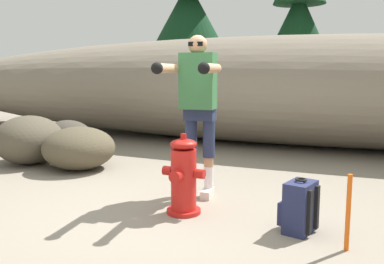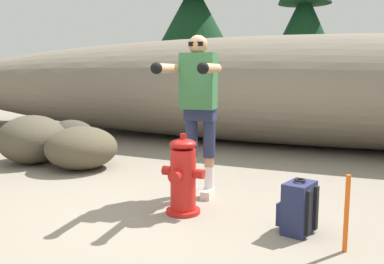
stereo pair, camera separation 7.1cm
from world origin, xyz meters
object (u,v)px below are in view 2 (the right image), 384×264
object	(u,v)px
boulder_mid	(81,148)
survey_stake	(347,214)
utility_worker	(199,96)
spare_backpack	(298,208)
fire_hydrant	(183,177)
boulder_large	(71,137)
boulder_small	(32,139)

from	to	relation	value
boulder_mid	survey_stake	size ratio (longest dim) A/B	1.66
utility_worker	spare_backpack	world-z (taller)	utility_worker
boulder_mid	survey_stake	distance (m)	3.85
fire_hydrant	boulder_large	world-z (taller)	fire_hydrant
fire_hydrant	utility_worker	world-z (taller)	utility_worker
fire_hydrant	spare_backpack	xyz separation A→B (m)	(1.10, -0.05, -0.14)
utility_worker	survey_stake	world-z (taller)	utility_worker
boulder_small	fire_hydrant	bearing A→B (deg)	-20.28
boulder_small	spare_backpack	bearing A→B (deg)	-15.73
fire_hydrant	boulder_mid	size ratio (longest dim) A/B	0.78
boulder_mid	boulder_small	xyz separation A→B (m)	(-0.90, 0.01, 0.06)
utility_worker	boulder_mid	world-z (taller)	utility_worker
fire_hydrant	utility_worker	bearing A→B (deg)	97.65
spare_backpack	boulder_mid	xyz separation A→B (m)	(-3.19, 1.15, 0.08)
spare_backpack	boulder_large	bearing A→B (deg)	-12.63
fire_hydrant	utility_worker	xyz separation A→B (m)	(-0.07, 0.54, 0.74)
fire_hydrant	boulder_large	distance (m)	3.55
fire_hydrant	boulder_large	bearing A→B (deg)	146.83
fire_hydrant	spare_backpack	world-z (taller)	fire_hydrant
boulder_large	fire_hydrant	bearing A→B (deg)	-33.17
boulder_large	survey_stake	size ratio (longest dim) A/B	1.53
utility_worker	boulder_large	world-z (taller)	utility_worker
spare_backpack	utility_worker	bearing A→B (deg)	-13.32
fire_hydrant	spare_backpack	size ratio (longest dim) A/B	1.65
fire_hydrant	boulder_mid	xyz separation A→B (m)	(-2.09, 1.10, -0.06)
utility_worker	boulder_small	size ratio (longest dim) A/B	1.64
boulder_large	survey_stake	world-z (taller)	survey_stake
utility_worker	boulder_large	distance (m)	3.32
boulder_large	survey_stake	xyz separation A→B (m)	(4.47, -2.23, 0.02)
utility_worker	boulder_mid	size ratio (longest dim) A/B	1.73
boulder_mid	utility_worker	bearing A→B (deg)	-15.43
boulder_mid	survey_stake	bearing A→B (deg)	-21.09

